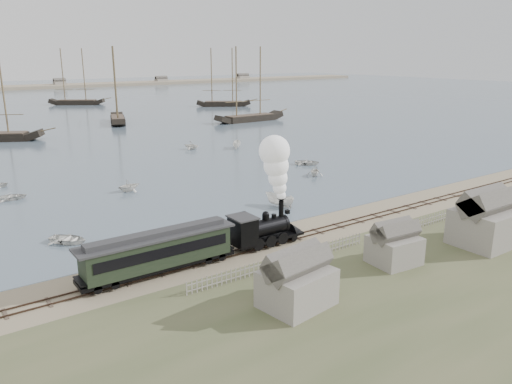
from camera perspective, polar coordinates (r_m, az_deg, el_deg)
ground at (r=53.17m, az=4.04°, el=-4.35°), size 600.00×600.00×0.00m
harbor_water at (r=211.84m, az=-26.67°, el=9.06°), size 600.00×336.00×0.06m
rail_track at (r=51.72m, az=5.44°, el=-4.92°), size 120.00×1.80×0.16m
picket_fence_west at (r=44.33m, az=3.18°, el=-8.53°), size 19.00×0.10×1.20m
picket_fence_east at (r=57.02m, az=18.73°, el=-3.78°), size 15.00×0.10×1.20m
shed_left at (r=38.17m, az=4.64°, el=-12.77°), size 5.00×4.00×4.10m
shed_mid at (r=46.62m, az=15.40°, el=-7.85°), size 4.00×3.50×3.60m
shed_right at (r=54.16m, az=24.57°, el=-5.41°), size 6.00×5.00×5.10m
locomotive at (r=47.99m, az=2.15°, el=-0.59°), size 8.25×3.08×10.29m
passenger_coach at (r=42.97m, az=-11.10°, el=-6.56°), size 13.71×2.64×3.33m
beached_dinghy at (r=48.67m, az=-4.78°, el=-5.75°), size 4.93×5.13×0.87m
rowboat_0 at (r=52.57m, az=-20.67°, el=-5.06°), size 4.80×4.65×0.81m
rowboat_1 at (r=69.40m, az=-14.34°, el=0.73°), size 3.21×3.56×1.67m
rowboat_2 at (r=60.65m, az=2.68°, el=-0.96°), size 4.35×2.66×1.57m
rowboat_3 at (r=84.13m, az=5.86°, el=3.42°), size 4.96×4.99×0.85m
rowboat_4 at (r=76.40m, az=6.75°, el=2.42°), size 3.90×3.94×1.57m
rowboat_5 at (r=98.37m, az=-2.24°, el=5.43°), size 3.74×3.44×1.43m
rowboat_7 at (r=97.97m, az=-7.40°, el=5.34°), size 4.11×3.97×1.67m
rowboat_8 at (r=70.79m, az=-26.20°, el=-0.49°), size 3.24×4.14×0.78m
schooner_3 at (r=138.63m, az=-15.80°, el=11.68°), size 9.04×17.33×20.00m
schooner_4 at (r=137.67m, az=-0.73°, el=12.23°), size 20.71×5.21×20.00m
schooner_5 at (r=178.10m, az=-3.79°, el=12.96°), size 18.45×13.21×20.00m
schooner_8 at (r=194.53m, az=-20.04°, el=12.30°), size 18.73×14.15×20.00m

